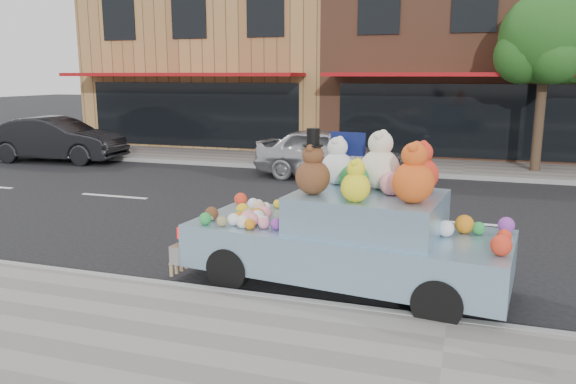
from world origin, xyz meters
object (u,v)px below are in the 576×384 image
at_px(car_silver, 330,154).
at_px(art_car, 349,232).
at_px(street_tree, 547,46).
at_px(car_dark, 56,139).

bearing_deg(car_silver, art_car, -157.18).
bearing_deg(art_car, street_tree, 79.03).
distance_m(street_tree, car_dark, 15.64).
xyz_separation_m(car_silver, art_car, (2.22, -7.96, 0.07)).
bearing_deg(art_car, car_silver, 112.30).
relative_size(street_tree, art_car, 1.12).
distance_m(car_dark, art_car, 14.41).
bearing_deg(street_tree, art_car, -107.70).
height_order(car_silver, car_dark, car_dark).
distance_m(street_tree, art_car, 11.52).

